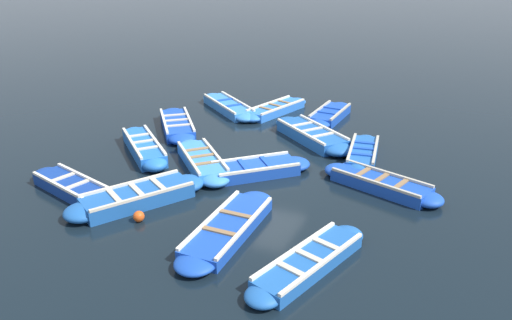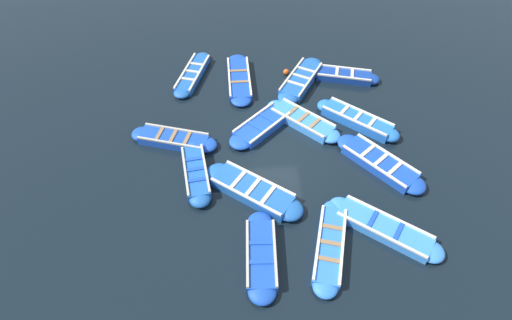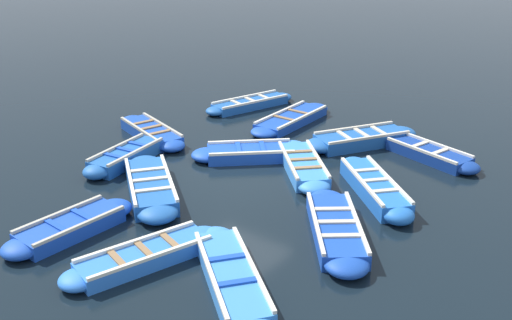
# 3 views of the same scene
# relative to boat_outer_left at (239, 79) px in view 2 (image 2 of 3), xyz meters

# --- Properties ---
(ground_plane) EXTENTS (120.00, 120.00, 0.00)m
(ground_plane) POSITION_rel_boat_outer_left_xyz_m (1.14, -4.48, -0.15)
(ground_plane) COLOR black
(boat_outer_left) EXTENTS (1.01, 3.93, 0.35)m
(boat_outer_left) POSITION_rel_boat_outer_left_xyz_m (0.00, 0.00, 0.00)
(boat_outer_left) COLOR #1947B7
(boat_outer_left) RESTS_ON ground
(boat_near_quay) EXTENTS (3.10, 3.09, 0.41)m
(boat_near_quay) POSITION_rel_boat_outer_left_xyz_m (2.46, -3.09, 0.03)
(boat_near_quay) COLOR #3884E0
(boat_near_quay) RESTS_ON ground
(boat_mid_row) EXTENTS (2.75, 3.69, 0.44)m
(boat_mid_row) POSITION_rel_boat_outer_left_xyz_m (2.81, -0.36, 0.05)
(boat_mid_row) COLOR #1E59AD
(boat_mid_row) RESTS_ON ground
(boat_stern_in) EXTENTS (3.06, 3.50, 0.41)m
(boat_stern_in) POSITION_rel_boat_outer_left_xyz_m (4.97, -5.62, 0.03)
(boat_stern_in) COLOR #1947B7
(boat_stern_in) RESTS_ON ground
(boat_centre) EXTENTS (3.68, 3.12, 0.45)m
(boat_centre) POSITION_rel_boat_outer_left_xyz_m (0.16, -6.57, 0.05)
(boat_centre) COLOR #1E59AD
(boat_centre) RESTS_ON ground
(boat_drifting) EXTENTS (3.12, 3.00, 0.39)m
(boat_drifting) POSITION_rel_boat_outer_left_xyz_m (0.77, -3.23, 0.02)
(boat_drifting) COLOR #1947B7
(boat_drifting) RESTS_ON ground
(boat_far_corner) EXTENTS (3.25, 3.00, 0.47)m
(boat_far_corner) POSITION_rel_boat_outer_left_xyz_m (4.70, -3.24, 0.06)
(boat_far_corner) COLOR blue
(boat_far_corner) RESTS_ON ground
(boat_bow_out) EXTENTS (3.60, 1.81, 0.39)m
(boat_bow_out) POSITION_rel_boat_outer_left_xyz_m (-2.76, -3.76, 0.02)
(boat_bow_out) COLOR #1947B7
(boat_bow_out) RESTS_ON ground
(boat_inner_gap) EXTENTS (3.35, 1.61, 0.39)m
(boat_inner_gap) POSITION_rel_boat_outer_left_xyz_m (4.86, -0.16, 0.02)
(boat_inner_gap) COLOR navy
(boat_inner_gap) RESTS_ON ground
(boat_end_of_row) EXTENTS (1.05, 3.24, 0.40)m
(boat_end_of_row) POSITION_rel_boat_outer_left_xyz_m (0.24, -9.06, 0.02)
(boat_end_of_row) COLOR #1947B7
(boat_end_of_row) RESTS_ON ground
(boat_broadside) EXTENTS (1.79, 3.66, 0.36)m
(boat_broadside) POSITION_rel_boat_outer_left_xyz_m (-2.14, 0.53, 0.00)
(boat_broadside) COLOR #1E59AD
(boat_broadside) RESTS_ON ground
(boat_alongside) EXTENTS (1.76, 3.61, 0.37)m
(boat_alongside) POSITION_rel_boat_outer_left_xyz_m (2.43, -8.90, 0.01)
(boat_alongside) COLOR blue
(boat_alongside) RESTS_ON ground
(boat_outer_right) EXTENTS (1.18, 3.23, 0.44)m
(boat_outer_right) POSITION_rel_boat_outer_left_xyz_m (-1.84, -5.59, 0.05)
(boat_outer_right) COLOR #1E59AD
(boat_outer_right) RESTS_ON ground
(boat_tucked) EXTENTS (3.60, 3.04, 0.39)m
(boat_tucked) POSITION_rel_boat_outer_left_xyz_m (4.30, -8.41, 0.02)
(boat_tucked) COLOR #3884E0
(boat_tucked) RESTS_ON ground
(buoy_orange_near) EXTENTS (0.28, 0.28, 0.28)m
(buoy_orange_near) POSITION_rel_boat_outer_left_xyz_m (2.23, 0.38, -0.01)
(buoy_orange_near) COLOR #E05119
(buoy_orange_near) RESTS_ON ground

